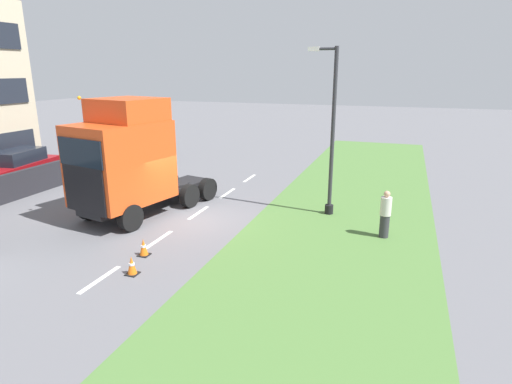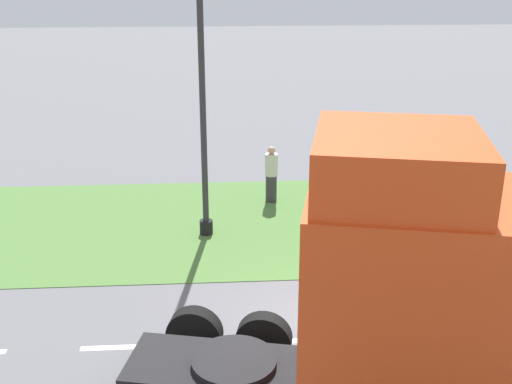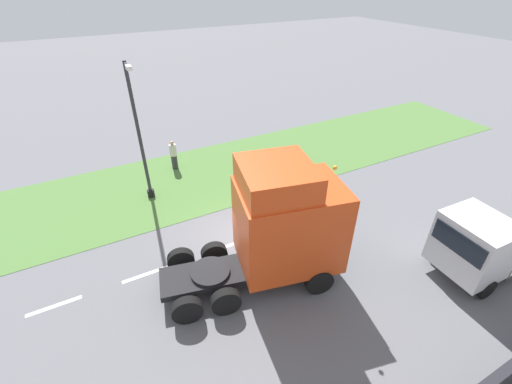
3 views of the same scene
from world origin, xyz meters
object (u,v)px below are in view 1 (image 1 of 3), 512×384
Objects in this scene: traffic_cone_lead at (144,247)px; traffic_cone_trailing at (132,266)px; lorry_cab at (126,160)px; parked_car at (18,169)px; pedestrian at (385,215)px; lamp_post at (331,142)px.

traffic_cone_lead and traffic_cone_trailing have the same top height.
lorry_cab is 8.82m from parked_car.
pedestrian is 3.04× the size of traffic_cone_lead.
parked_car is 8.46× the size of traffic_cone_lead.
lamp_post is (-7.62, -3.13, 0.66)m from lorry_cab.
traffic_cone_lead is (-2.66, 3.09, -2.14)m from lorry_cab.
pedestrian is at bearing 167.81° from parked_car.
lamp_post is 8.44m from traffic_cone_lead.
lamp_post is 3.83m from pedestrian.
lamp_post reaches higher than pedestrian.
pedestrian is 3.04× the size of traffic_cone_trailing.
lamp_post is at bearing -128.56° from traffic_cone_lead.
lorry_cab reaches higher than pedestrian.
lamp_post is 11.69× the size of traffic_cone_lead.
pedestrian is at bearing -150.09° from traffic_cone_lead.
lorry_cab reaches higher than traffic_cone_lead.
lamp_post reaches higher than lorry_cab.
traffic_cone_lead is at bearing 143.25° from lorry_cab.
lorry_cab is at bearing 6.56° from pedestrian.
lamp_post is at bearing 174.36° from parked_car.
traffic_cone_lead is (7.38, 4.25, -0.58)m from pedestrian.
lorry_cab is 3.86× the size of pedestrian.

